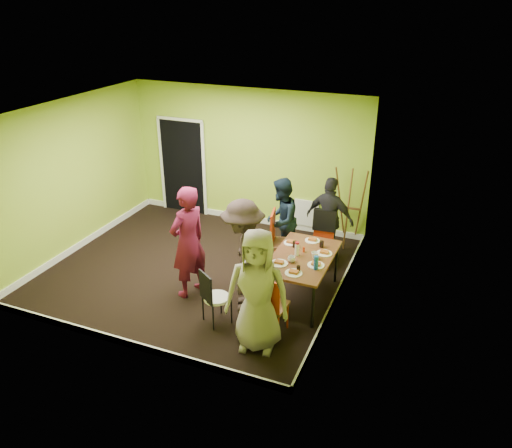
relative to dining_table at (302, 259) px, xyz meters
The scene contains 28 objects.
ground 2.07m from the dining_table, behind, with size 5.00×5.00×0.00m, color black.
room_walls 2.00m from the dining_table, behind, with size 5.04×4.54×2.82m.
dining_table is the anchor object (origin of this frame).
chair_left_far 0.96m from the dining_table, 130.94° to the left, with size 0.54×0.53×1.09m.
chair_left_near 0.74m from the dining_table, 148.17° to the right, with size 0.51×0.51×0.95m.
chair_back_end 1.32m from the dining_table, 90.39° to the left, with size 0.44×0.50×0.98m.
chair_front_end 1.09m from the dining_table, 96.35° to the right, with size 0.42×0.42×0.95m.
chair_bentwood 1.51m from the dining_table, 131.07° to the right, with size 0.47×0.47×0.87m.
easel 2.20m from the dining_table, 83.40° to the left, with size 0.62×0.58×1.55m.
plate_near_left 0.47m from the dining_table, 130.98° to the left, with size 0.23×0.23×0.01m, color white.
plate_near_right 0.44m from the dining_table, 126.13° to the right, with size 0.26×0.26×0.01m, color white.
plate_far_back 0.57m from the dining_table, 90.51° to the left, with size 0.24×0.24×0.01m, color white.
plate_far_front 0.54m from the dining_table, 86.00° to the right, with size 0.26×0.26×0.01m, color white.
plate_wall_back 0.37m from the dining_table, 36.34° to the left, with size 0.25×0.25×0.01m, color white.
plate_wall_front 0.34m from the dining_table, 35.15° to the right, with size 0.25×0.25×0.01m, color white.
thermos 0.18m from the dining_table, behind, with size 0.06×0.06×0.20m, color white.
blue_bottle 0.45m from the dining_table, 44.86° to the right, with size 0.07×0.07×0.22m, color #164FAB.
orange_bottle 0.18m from the dining_table, 99.31° to the left, with size 0.03×0.03×0.09m, color red.
glass_mid 0.34m from the dining_table, 129.56° to the left, with size 0.07×0.07×0.10m, color black.
glass_back 0.47m from the dining_table, 65.44° to the left, with size 0.07×0.07×0.10m, color black.
glass_front 0.47m from the dining_table, 79.94° to the right, with size 0.06×0.06×0.09m, color black.
cup_a 0.26m from the dining_table, 114.46° to the right, with size 0.12×0.12×0.09m, color white.
cup_b 0.22m from the dining_table, ahead, with size 0.11×0.11×0.10m, color white.
person_standing 1.79m from the dining_table, 162.47° to the right, with size 0.67×0.44×1.84m, color #5C0F2A.
person_left_far 1.31m from the dining_table, 124.14° to the left, with size 0.75×0.59×1.55m, color black.
person_left_near 0.95m from the dining_table, 143.69° to the right, with size 1.14×0.66×1.77m, color black.
person_back_end 1.48m from the dining_table, 88.15° to the left, with size 0.91×0.38×1.55m, color #222127.
person_front_end 1.38m from the dining_table, 98.23° to the right, with size 0.86×0.56×1.76m, color gray.
Camera 1 is at (3.84, -6.68, 4.46)m, focal length 35.00 mm.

